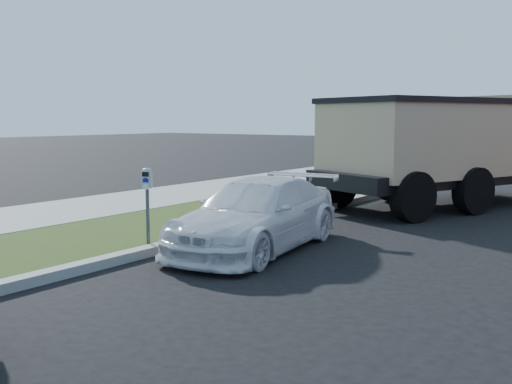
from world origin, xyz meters
The scene contains 5 objects.
ground centered at (0.00, 0.00, 0.00)m, with size 120.00×120.00×0.00m, color black.
streetside centered at (-5.57, 2.00, 0.07)m, with size 6.12×50.00×0.15m.
parking_meter centered at (-2.81, -0.17, 1.06)m, with size 0.21×0.18×1.30m.
white_wagon centered at (-1.41, 1.08, 0.60)m, with size 1.69×4.16×1.21m, color white.
dump_truck centered at (-0.31, 8.39, 1.60)m, with size 5.16×7.70×2.84m.
Camera 1 is at (4.44, -7.19, 2.25)m, focal length 42.00 mm.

